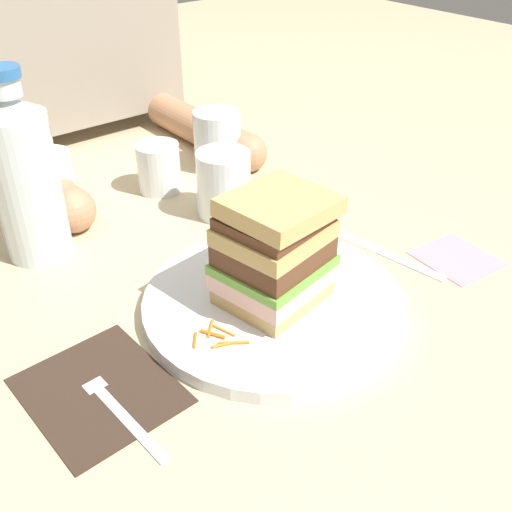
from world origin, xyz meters
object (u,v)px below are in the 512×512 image
napkin_dark (99,390)px  fork (111,401)px  main_plate (273,303)px  empty_tumbler_0 (217,140)px  sandwich (275,251)px  empty_tumbler_1 (159,168)px  empty_tumbler_2 (52,182)px  knife (379,250)px  water_bottle (25,177)px  napkin_pink (456,258)px  juice_glass (224,188)px

napkin_dark → fork: bearing=-87.0°
main_plate → empty_tumbler_0: size_ratio=3.07×
napkin_dark → sandwich: bearing=-2.4°
napkin_dark → empty_tumbler_1: 0.42m
empty_tumbler_2 → empty_tumbler_1: bearing=-15.2°
knife → water_bottle: size_ratio=0.84×
fork → empty_tumbler_2: empty_tumbler_2 is taller
empty_tumbler_1 → napkin_pink: bearing=-64.8°
water_bottle → napkin_dark: bearing=-101.6°
main_plate → empty_tumbler_0: 0.38m
empty_tumbler_0 → empty_tumbler_1: (-0.12, -0.01, -0.01)m
empty_tumbler_1 → empty_tumbler_2: (-0.15, 0.04, 0.01)m
napkin_dark → empty_tumbler_2: empty_tumbler_2 is taller
main_plate → knife: main_plate is taller
fork → knife: 0.39m
empty_tumbler_0 → water_bottle: bearing=-169.1°
sandwich → empty_tumbler_0: bearing=63.2°
sandwich → empty_tumbler_1: 0.34m
water_bottle → napkin_pink: 0.54m
napkin_pink → sandwich: bearing=164.3°
empty_tumbler_0 → main_plate: bearing=-116.9°
knife → napkin_pink: 0.10m
napkin_dark → empty_tumbler_0: size_ratio=1.55×
napkin_dark → empty_tumbler_0: (0.38, 0.33, 0.05)m
fork → empty_tumbler_1: empty_tumbler_1 is taller
juice_glass → empty_tumbler_2: size_ratio=1.07×
juice_glass → napkin_pink: bearing=-60.6°
empty_tumbler_0 → empty_tumbler_1: bearing=-175.9°
napkin_dark → napkin_pink: same height
sandwich → knife: sandwich is taller
main_plate → napkin_dark: 0.21m
main_plate → fork: 0.21m
napkin_pink → empty_tumbler_2: bearing=127.4°
knife → empty_tumbler_2: 0.46m
juice_glass → napkin_pink: 0.32m
napkin_dark → empty_tumbler_2: 0.39m
main_plate → water_bottle: water_bottle is taller
knife → water_bottle: bearing=141.1°
water_bottle → empty_tumbler_1: 0.23m
fork → empty_tumbler_2: bearing=73.2°
empty_tumbler_1 → napkin_pink: empty_tumbler_1 is taller
knife → juice_glass: juice_glass is taller
napkin_dark → napkin_pink: (0.46, -0.08, -0.00)m
sandwich → empty_tumbler_1: (0.06, 0.33, -0.04)m
knife → juice_glass: 0.23m
juice_glass → empty_tumbler_0: bearing=57.2°
fork → empty_tumbler_1: (0.27, 0.35, 0.03)m
knife → empty_tumbler_1: empty_tumbler_1 is taller
knife → empty_tumbler_2: (-0.28, 0.37, 0.04)m
main_plate → juice_glass: 0.23m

